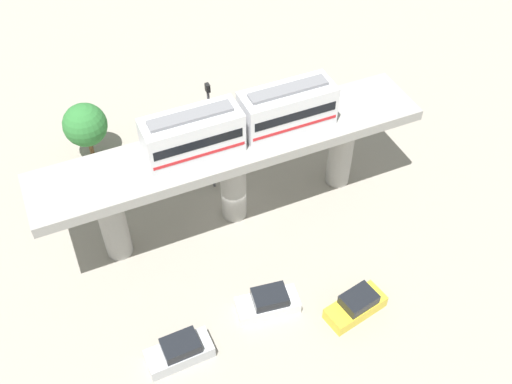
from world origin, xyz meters
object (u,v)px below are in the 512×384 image
(parked_car_yellow, at_px, (356,305))
(parked_car_silver, at_px, (180,351))
(signal_post, at_px, (211,134))
(tree_near_viaduct, at_px, (85,125))
(parked_car_white, at_px, (268,303))
(train, at_px, (241,121))

(parked_car_yellow, distance_m, parked_car_silver, 11.99)
(signal_post, bearing_deg, tree_near_viaduct, -133.28)
(parked_car_white, xyz_separation_m, parked_car_silver, (0.99, -6.58, 0.00))
(parked_car_yellow, relative_size, parked_car_silver, 1.05)
(parked_car_white, relative_size, parked_car_yellow, 0.99)
(parked_car_white, bearing_deg, parked_car_silver, -73.12)
(parked_car_silver, bearing_deg, parked_car_white, 97.34)
(train, bearing_deg, signal_post, -162.39)
(parked_car_white, relative_size, signal_post, 0.44)
(tree_near_viaduct, distance_m, signal_post, 11.49)
(train, xyz_separation_m, parked_car_yellow, (11.51, 3.35, -8.31))
(parked_car_white, height_order, signal_post, signal_post)
(signal_post, bearing_deg, parked_car_white, -4.05)
(parked_car_white, distance_m, signal_post, 13.30)
(parked_car_yellow, distance_m, signal_post, 16.29)
(parked_car_yellow, bearing_deg, train, -174.50)
(tree_near_viaduct, bearing_deg, parked_car_white, 20.03)
(train, xyz_separation_m, tree_near_viaduct, (-11.12, -9.28, -5.74))
(parked_car_white, xyz_separation_m, parked_car_yellow, (2.55, 5.31, 0.00))
(parked_car_white, relative_size, tree_near_viaduct, 0.86)
(parked_car_white, distance_m, tree_near_viaduct, 21.53)
(parked_car_silver, height_order, tree_near_viaduct, tree_near_viaduct)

